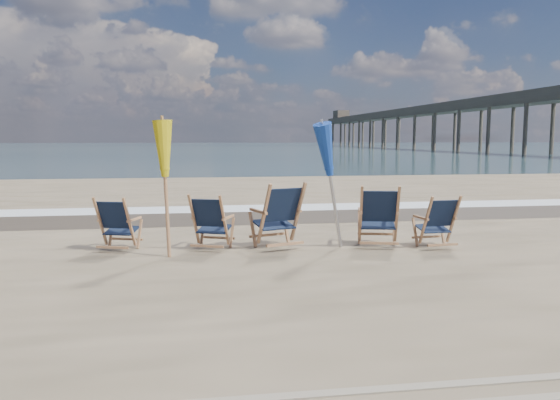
% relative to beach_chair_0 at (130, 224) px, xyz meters
% --- Properties ---
extents(ocean, '(400.00, 400.00, 0.00)m').
position_rel_beach_chair_0_xyz_m(ocean, '(2.30, 124.95, -0.45)').
color(ocean, '#344F57').
rests_on(ocean, ground).
extents(surf_foam, '(200.00, 1.40, 0.01)m').
position_rel_beach_chair_0_xyz_m(surf_foam, '(2.30, 5.25, -0.45)').
color(surf_foam, silver).
rests_on(surf_foam, ground).
extents(wet_sand_strip, '(200.00, 2.60, 0.00)m').
position_rel_beach_chair_0_xyz_m(wet_sand_strip, '(2.30, 3.75, -0.45)').
color(wet_sand_strip, '#42362A').
rests_on(wet_sand_strip, ground).
extents(beach_chair_0, '(0.76, 0.80, 0.90)m').
position_rel_beach_chair_0_xyz_m(beach_chair_0, '(0.00, 0.00, 0.00)').
color(beach_chair_0, '#111B31').
rests_on(beach_chair_0, ground).
extents(beach_chair_1, '(0.81, 0.85, 0.94)m').
position_rel_beach_chair_0_xyz_m(beach_chair_1, '(1.50, -0.16, 0.02)').
color(beach_chair_1, '#111B31').
rests_on(beach_chair_1, ground).
extents(beach_chair_2, '(0.93, 0.99, 1.12)m').
position_rel_beach_chair_0_xyz_m(beach_chair_2, '(2.73, -0.07, 0.11)').
color(beach_chair_2, '#111B31').
rests_on(beach_chair_2, ground).
extents(beach_chair_3, '(0.85, 0.91, 1.06)m').
position_rel_beach_chair_0_xyz_m(beach_chair_3, '(4.33, -0.37, 0.08)').
color(beach_chair_3, '#111B31').
rests_on(beach_chair_3, ground).
extents(beach_chair_4, '(0.63, 0.69, 0.90)m').
position_rel_beach_chair_0_xyz_m(beach_chair_4, '(5.26, -0.50, -0.00)').
color(beach_chair_4, '#111B31').
rests_on(beach_chair_4, ground).
extents(umbrella_yellow, '(0.30, 0.30, 2.07)m').
position_rel_beach_chair_0_xyz_m(umbrella_yellow, '(0.61, -0.44, 1.10)').
color(umbrella_yellow, '#AF784E').
rests_on(umbrella_yellow, ground).
extents(umbrella_blue, '(0.30, 0.30, 2.12)m').
position_rel_beach_chair_0_xyz_m(umbrella_blue, '(3.25, -0.29, 1.14)').
color(umbrella_blue, '#A5A5AD').
rests_on(umbrella_blue, ground).
extents(fishing_pier, '(4.40, 140.00, 9.30)m').
position_rel_beach_chair_0_xyz_m(fishing_pier, '(40.30, 70.95, 4.20)').
color(fishing_pier, brown).
rests_on(fishing_pier, ground).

